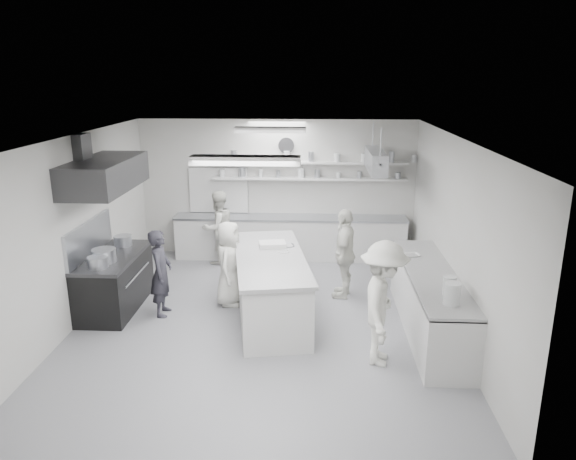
{
  "coord_description": "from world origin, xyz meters",
  "views": [
    {
      "loc": [
        0.82,
        -8.04,
        3.91
      ],
      "look_at": [
        0.38,
        0.6,
        1.39
      ],
      "focal_mm": 33.39,
      "sensor_mm": 36.0,
      "label": 1
    }
  ],
  "objects_px": {
    "right_counter": "(430,303)",
    "cook_back": "(218,228)",
    "cook_stove": "(161,273)",
    "prep_island": "(270,287)",
    "back_counter": "(290,238)",
    "stove": "(115,283)"
  },
  "relations": [
    {
      "from": "right_counter",
      "to": "prep_island",
      "type": "xyz_separation_m",
      "value": [
        -2.54,
        0.41,
        0.04
      ]
    },
    {
      "from": "stove",
      "to": "cook_stove",
      "type": "bearing_deg",
      "value": -13.73
    },
    {
      "from": "prep_island",
      "to": "cook_back",
      "type": "distance_m",
      "value": 2.91
    },
    {
      "from": "prep_island",
      "to": "cook_stove",
      "type": "bearing_deg",
      "value": 170.99
    },
    {
      "from": "stove",
      "to": "back_counter",
      "type": "height_order",
      "value": "back_counter"
    },
    {
      "from": "cook_stove",
      "to": "cook_back",
      "type": "relative_size",
      "value": 0.94
    },
    {
      "from": "stove",
      "to": "back_counter",
      "type": "distance_m",
      "value": 4.03
    },
    {
      "from": "back_counter",
      "to": "cook_stove",
      "type": "bearing_deg",
      "value": -123.71
    },
    {
      "from": "cook_back",
      "to": "back_counter",
      "type": "bearing_deg",
      "value": 150.79
    },
    {
      "from": "back_counter",
      "to": "right_counter",
      "type": "bearing_deg",
      "value": -55.35
    },
    {
      "from": "back_counter",
      "to": "right_counter",
      "type": "distance_m",
      "value": 4.13
    },
    {
      "from": "right_counter",
      "to": "cook_back",
      "type": "height_order",
      "value": "cook_back"
    },
    {
      "from": "back_counter",
      "to": "cook_stove",
      "type": "distance_m",
      "value": 3.64
    },
    {
      "from": "right_counter",
      "to": "prep_island",
      "type": "distance_m",
      "value": 2.57
    },
    {
      "from": "right_counter",
      "to": "cook_stove",
      "type": "bearing_deg",
      "value": 174.98
    },
    {
      "from": "cook_stove",
      "to": "cook_back",
      "type": "xyz_separation_m",
      "value": [
        0.5,
        2.61,
        0.05
      ]
    },
    {
      "from": "stove",
      "to": "prep_island",
      "type": "distance_m",
      "value": 2.72
    },
    {
      "from": "right_counter",
      "to": "stove",
      "type": "bearing_deg",
      "value": 173.48
    },
    {
      "from": "stove",
      "to": "right_counter",
      "type": "distance_m",
      "value": 5.28
    },
    {
      "from": "stove",
      "to": "prep_island",
      "type": "xyz_separation_m",
      "value": [
        2.71,
        -0.19,
        0.06
      ]
    },
    {
      "from": "back_counter",
      "to": "prep_island",
      "type": "relative_size",
      "value": 1.82
    },
    {
      "from": "right_counter",
      "to": "cook_stove",
      "type": "distance_m",
      "value": 4.39
    }
  ]
}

